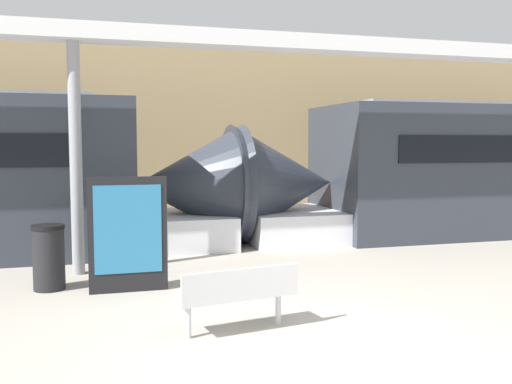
{
  "coord_description": "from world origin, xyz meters",
  "views": [
    {
      "loc": [
        -2.34,
        -5.48,
        2.22
      ],
      "look_at": [
        0.28,
        3.74,
        1.4
      ],
      "focal_mm": 40.0,
      "sensor_mm": 36.0,
      "label": 1
    }
  ],
  "objects_px": {
    "support_column_near": "(76,159)",
    "trash_bin": "(49,257)",
    "poster_board": "(128,234)",
    "bench_near": "(237,292)"
  },
  "relations": [
    {
      "from": "poster_board",
      "to": "support_column_near",
      "type": "xyz_separation_m",
      "value": [
        -0.75,
        1.44,
        1.08
      ]
    },
    {
      "from": "trash_bin",
      "to": "support_column_near",
      "type": "relative_size",
      "value": 0.25
    },
    {
      "from": "poster_board",
      "to": "trash_bin",
      "type": "bearing_deg",
      "value": 157.63
    },
    {
      "from": "bench_near",
      "to": "support_column_near",
      "type": "relative_size",
      "value": 0.39
    },
    {
      "from": "bench_near",
      "to": "trash_bin",
      "type": "distance_m",
      "value": 3.54
    },
    {
      "from": "trash_bin",
      "to": "poster_board",
      "type": "bearing_deg",
      "value": -22.37
    },
    {
      "from": "support_column_near",
      "to": "trash_bin",
      "type": "bearing_deg",
      "value": -112.63
    },
    {
      "from": "poster_board",
      "to": "bench_near",
      "type": "bearing_deg",
      "value": -63.54
    },
    {
      "from": "poster_board",
      "to": "support_column_near",
      "type": "relative_size",
      "value": 0.44
    },
    {
      "from": "trash_bin",
      "to": "support_column_near",
      "type": "bearing_deg",
      "value": 67.37
    }
  ]
}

